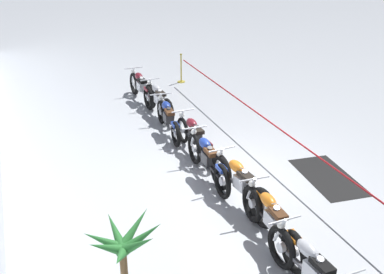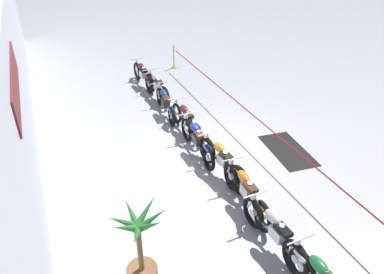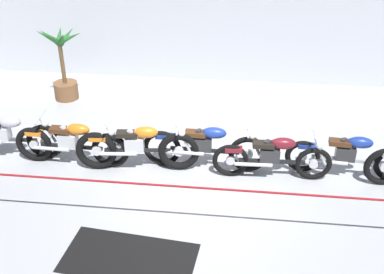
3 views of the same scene
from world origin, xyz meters
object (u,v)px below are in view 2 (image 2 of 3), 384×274
Objects in this scene: potted_palm_left_of_row at (141,254)px; stanchion_mid_left at (174,60)px; motorcycle_maroon_8 at (143,75)px; floor_banner at (288,150)px; motorcycle_maroon_5 at (186,119)px; motorcycle_silver_1 at (276,234)px; motorcycle_silver_7 at (157,87)px; motorcycle_blue_6 at (165,103)px; motorcycle_orange_3 at (222,161)px; motorcycle_orange_2 at (246,192)px; stanchion_far_left at (285,145)px; motorcycle_blue_4 at (197,140)px.

stanchion_mid_left is at bearing -23.43° from potted_palm_left_of_row.
floor_banner is (-6.39, -2.61, -0.47)m from motorcycle_maroon_8.
motorcycle_maroon_5 is 4.19m from motorcycle_maroon_8.
potted_palm_left_of_row is (0.27, 2.79, 0.33)m from motorcycle_silver_1.
floor_banner is (-4.99, -2.46, -0.48)m from motorcycle_silver_7.
motorcycle_silver_7 reaches higher than motorcycle_blue_6.
stanchion_mid_left is (8.23, -1.70, -0.13)m from motorcycle_orange_3.
motorcycle_orange_2 is 2.02m from stanchion_far_left.
motorcycle_blue_6 is 1.20× the size of potted_palm_left_of_row.
motorcycle_blue_6 is at bearing 155.80° from stanchion_mid_left.
stanchion_far_left is at bearing -65.18° from potted_palm_left_of_row.
motorcycle_orange_3 is at bearing -177.02° from motorcycle_blue_6.
stanchion_mid_left is at bearing -10.30° from motorcycle_orange_2.
motorcycle_silver_7 is 0.16× the size of stanchion_far_left.
motorcycle_maroon_5 is 1.16× the size of potted_palm_left_of_row.
motorcycle_maroon_8 is 1.18× the size of potted_palm_left_of_row.
motorcycle_maroon_8 is (5.47, 0.02, -0.01)m from motorcycle_blue_4.
potted_palm_left_of_row reaches higher than motorcycle_maroon_8.
motorcycle_silver_1 is 1.06× the size of motorcycle_maroon_8.
stanchion_mid_left is 7.91m from floor_banner.
motorcycle_blue_4 is 7.19m from stanchion_mid_left.
motorcycle_orange_3 is at bearing 168.33° from stanchion_mid_left.
potted_palm_left_of_row is at bearing 114.82° from stanchion_far_left.
motorcycle_maroon_5 is at bearing 163.38° from stanchion_mid_left.
motorcycle_maroon_8 is 0.16× the size of stanchion_far_left.
motorcycle_orange_2 is 9.71m from stanchion_mid_left.
motorcycle_silver_7 is at bearing 31.90° from floor_banner.
stanchion_far_left is 6.88× the size of floor_banner.
motorcycle_maroon_5 is 5.87m from potted_palm_left_of_row.
motorcycle_blue_4 reaches higher than motorcycle_blue_6.
motorcycle_silver_7 is 2.11× the size of stanchion_mid_left.
stanchion_mid_left reaches higher than motorcycle_orange_2.
motorcycle_orange_2 is at bearing -179.97° from motorcycle_silver_7.
motorcycle_blue_4 is (2.61, 0.14, 0.01)m from motorcycle_orange_2.
floor_banner is at bearing -62.07° from potted_palm_left_of_row.
potted_palm_left_of_row is (-6.47, 2.74, 0.36)m from motorcycle_blue_6.
motorcycle_maroon_5 is at bearing 30.15° from stanchion_far_left.
motorcycle_maroon_8 is 2.16× the size of stanchion_mid_left.
motorcycle_maroon_5 is 1.43m from motorcycle_blue_6.
stanchion_mid_left is (10.71, -4.64, -0.45)m from potted_palm_left_of_row.
motorcycle_blue_4 is at bearing 178.02° from motorcycle_silver_7.
motorcycle_silver_1 is at bearing -179.58° from motorcycle_blue_4.
motorcycle_maroon_5 is at bearing -171.24° from motorcycle_blue_6.
potted_palm_left_of_row is at bearing 157.07° from motorcycle_blue_6.
motorcycle_orange_3 reaches higher than motorcycle_maroon_8.
motorcycle_blue_6 reaches higher than floor_banner.
motorcycle_silver_1 is 2.76m from motorcycle_orange_3.
motorcycle_silver_1 is 4.06m from floor_banner.
motorcycle_silver_7 is 0.98× the size of motorcycle_maroon_8.
motorcycle_orange_3 is at bearing -172.02° from motorcycle_blue_4.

